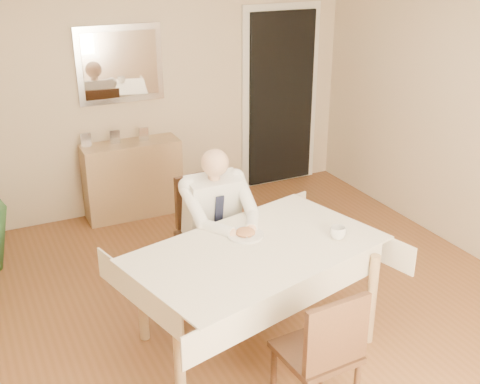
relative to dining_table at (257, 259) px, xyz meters
name	(u,v)px	position (x,y,z in m)	size (l,w,h in m)	color
room	(263,162)	(0.12, 0.16, 0.63)	(5.00, 5.02, 2.60)	brown
doorway	(281,99)	(1.67, 2.62, 0.33)	(0.96, 0.07, 2.10)	silver
mirror	(120,64)	(-0.15, 2.62, 0.88)	(0.86, 0.04, 0.76)	silver
dining_table	(257,259)	(0.00, 0.00, 0.00)	(1.95, 1.42, 0.75)	#A07B4F
chair_far	(206,225)	(0.00, 0.89, -0.13)	(0.50, 0.50, 0.95)	#3E2113
chair_near	(324,350)	(-0.01, -0.86, -0.17)	(0.44, 0.44, 0.89)	#3E2113
seated_man	(221,222)	(0.00, 0.59, 0.02)	(0.48, 0.72, 1.24)	white
plate	(245,235)	(0.01, 0.19, 0.09)	(0.26, 0.26, 0.02)	white
food	(245,232)	(0.01, 0.19, 0.11)	(0.14, 0.14, 0.06)	brown
knife	(254,235)	(0.05, 0.13, 0.11)	(0.01, 0.01, 0.13)	silver
fork	(244,237)	(-0.03, 0.13, 0.11)	(0.01, 0.01, 0.13)	silver
coffee_mug	(338,233)	(0.57, -0.13, 0.13)	(0.11, 0.11, 0.09)	white
sideboard	(133,179)	(-0.15, 2.48, -0.27)	(0.99, 0.34, 0.79)	#A07B4F
photo_frame_left	(86,140)	(-0.57, 2.54, 0.19)	(0.10, 0.02, 0.14)	silver
photo_frame_center	(115,137)	(-0.29, 2.51, 0.19)	(0.10, 0.02, 0.14)	silver
photo_frame_right	(144,134)	(0.00, 2.48, 0.19)	(0.10, 0.02, 0.14)	silver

